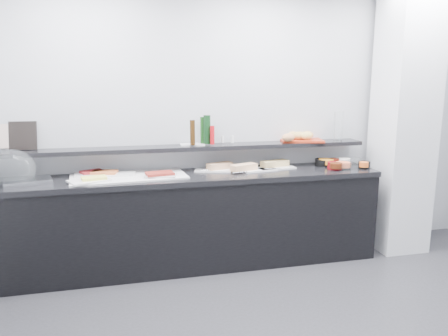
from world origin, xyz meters
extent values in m
cube|color=#B3B6BB|center=(0.00, 2.00, 1.35)|extent=(5.00, 0.02, 2.70)
cube|color=white|center=(1.50, 1.65, 1.35)|extent=(0.50, 0.50, 2.70)
cube|color=black|center=(-0.70, 1.70, 0.42)|extent=(3.60, 0.60, 0.85)
cube|color=black|center=(-0.70, 1.70, 0.88)|extent=(3.62, 0.62, 0.05)
cube|color=black|center=(-0.70, 1.88, 1.13)|extent=(3.60, 0.25, 0.04)
cube|color=#A9ACB0|center=(-2.14, 1.67, 0.92)|extent=(0.43, 0.34, 0.04)
ellipsoid|color=white|center=(-2.29, 1.74, 1.03)|extent=(0.45, 0.30, 0.34)
cube|color=silver|center=(-1.28, 1.71, 0.91)|extent=(1.07, 0.58, 0.01)
cube|color=silver|center=(-1.63, 1.84, 0.92)|extent=(0.30, 0.22, 0.01)
cube|color=maroon|center=(-1.62, 1.85, 0.94)|extent=(0.23, 0.20, 0.02)
cube|color=white|center=(-1.40, 1.79, 0.92)|extent=(0.37, 0.27, 0.01)
cube|color=orange|center=(-1.50, 1.80, 0.94)|extent=(0.25, 0.19, 0.02)
cube|color=white|center=(-1.62, 1.56, 0.92)|extent=(0.39, 0.34, 0.01)
cube|color=#EAE85B|center=(-1.58, 1.57, 0.94)|extent=(0.23, 0.17, 0.02)
cube|color=silver|center=(-1.00, 1.63, 0.92)|extent=(0.32, 0.25, 0.01)
cube|color=maroon|center=(-1.01, 1.62, 0.94)|extent=(0.26, 0.19, 0.02)
cube|color=white|center=(-0.47, 1.80, 0.91)|extent=(0.38, 0.25, 0.01)
cube|color=tan|center=(-0.40, 1.83, 0.94)|extent=(0.27, 0.18, 0.06)
cylinder|color=#B0B3B7|center=(-0.52, 1.78, 0.92)|extent=(0.16, 0.02, 0.01)
cube|color=white|center=(-0.03, 1.71, 0.91)|extent=(0.35, 0.19, 0.01)
cube|color=#E4A977|center=(-0.19, 1.71, 0.94)|extent=(0.28, 0.18, 0.06)
cylinder|color=silver|center=(-0.26, 1.60, 0.92)|extent=(0.16, 0.04, 0.01)
cube|color=white|center=(0.16, 1.77, 0.91)|extent=(0.40, 0.22, 0.01)
cube|color=tan|center=(0.17, 1.82, 0.94)|extent=(0.30, 0.18, 0.06)
cylinder|color=#B9BBC0|center=(0.10, 1.70, 0.92)|extent=(0.16, 0.02, 0.01)
cylinder|color=silver|center=(0.70, 1.82, 0.94)|extent=(0.18, 0.18, 0.07)
cylinder|color=orange|center=(0.72, 1.79, 0.95)|extent=(0.18, 0.18, 0.05)
cylinder|color=black|center=(0.69, 1.80, 0.94)|extent=(0.20, 0.20, 0.07)
cylinder|color=#5A180C|center=(0.82, 1.80, 0.95)|extent=(0.12, 0.12, 0.05)
cylinder|color=white|center=(1.03, 1.79, 0.94)|extent=(0.20, 0.20, 0.07)
cylinder|color=white|center=(0.92, 1.80, 0.95)|extent=(0.17, 0.17, 0.05)
cylinder|color=maroon|center=(0.73, 1.62, 0.94)|extent=(0.18, 0.18, 0.07)
cylinder|color=#4F1E0B|center=(0.72, 1.57, 0.95)|extent=(0.15, 0.15, 0.05)
cylinder|color=white|center=(0.81, 1.59, 0.94)|extent=(0.18, 0.18, 0.07)
cylinder|color=#FB6C3D|center=(0.81, 1.60, 0.95)|extent=(0.16, 0.16, 0.05)
cylinder|color=black|center=(1.04, 1.60, 0.94)|extent=(0.13, 0.13, 0.07)
cylinder|color=orange|center=(1.01, 1.55, 0.95)|extent=(0.10, 0.10, 0.05)
cube|color=black|center=(-2.20, 1.96, 1.28)|extent=(0.24, 0.09, 0.26)
cube|color=#CDA394|center=(-2.31, 1.97, 1.28)|extent=(0.18, 0.06, 0.22)
cube|color=white|center=(-0.66, 1.91, 1.16)|extent=(0.24, 0.15, 0.01)
cylinder|color=#113D10|center=(-0.55, 1.92, 1.29)|extent=(0.08, 0.08, 0.26)
cylinder|color=#351E09|center=(-0.67, 1.83, 1.28)|extent=(0.06, 0.06, 0.24)
cylinder|color=black|center=(-0.52, 1.88, 1.30)|extent=(0.08, 0.08, 0.28)
cylinder|color=red|center=(-0.47, 1.83, 1.25)|extent=(0.05, 0.05, 0.18)
cylinder|color=white|center=(-0.35, 1.92, 1.20)|extent=(0.04, 0.04, 0.07)
cylinder|color=white|center=(-0.26, 1.88, 1.20)|extent=(0.04, 0.04, 0.07)
cube|color=#A72A12|center=(0.49, 1.91, 1.16)|extent=(0.48, 0.38, 0.02)
ellipsoid|color=tan|center=(0.41, 1.95, 1.21)|extent=(0.15, 0.12, 0.08)
ellipsoid|color=#BC8647|center=(0.57, 1.94, 1.21)|extent=(0.15, 0.13, 0.08)
ellipsoid|color=#C87E4C|center=(0.29, 1.78, 1.21)|extent=(0.17, 0.13, 0.08)
ellipsoid|color=#D6B151|center=(0.52, 1.86, 1.21)|extent=(0.13, 0.09, 0.08)
ellipsoid|color=tan|center=(0.46, 1.90, 1.21)|extent=(0.15, 0.10, 0.08)
ellipsoid|color=#AB8441|center=(0.47, 1.91, 1.21)|extent=(0.16, 0.13, 0.08)
cylinder|color=white|center=(0.89, 1.89, 1.30)|extent=(0.10, 0.10, 0.30)
camera|label=1|loc=(-1.34, -2.28, 1.78)|focal=35.00mm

